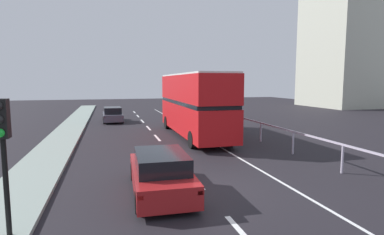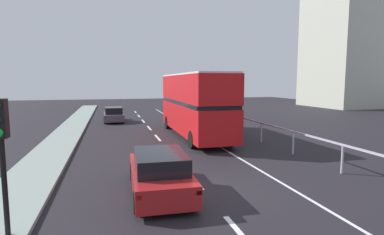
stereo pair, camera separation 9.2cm
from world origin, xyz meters
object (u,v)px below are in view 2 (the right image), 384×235
double_decker_bus_red (194,103)px  sedan_car_ahead (114,115)px  hatchback_car_near (160,173)px  traffic_signal_pole (0,134)px

double_decker_bus_red → sedan_car_ahead: double_decker_bus_red is taller
hatchback_car_near → sedan_car_ahead: bearing=95.6°
double_decker_bus_red → traffic_signal_pole: size_ratio=3.32×
hatchback_car_near → sedan_car_ahead: (-1.27, 19.79, -0.02)m
hatchback_car_near → traffic_signal_pole: traffic_signal_pole is taller
hatchback_car_near → traffic_signal_pole: size_ratio=1.41×
hatchback_car_near → double_decker_bus_red: bearing=70.5°
double_decker_bus_red → sedan_car_ahead: (-5.30, 9.53, -1.64)m
traffic_signal_pole → hatchback_car_near: bearing=29.7°
double_decker_bus_red → traffic_signal_pole: bearing=-122.7°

